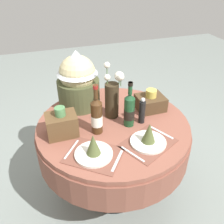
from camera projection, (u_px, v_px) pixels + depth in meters
ground at (113, 188)px, 2.23m from camera, size 8.00×8.00×0.00m
dining_table at (113, 139)px, 1.92m from camera, size 1.16×1.16×0.73m
place_setting_left at (94, 150)px, 1.52m from camera, size 0.43×0.41×0.16m
place_setting_right at (148, 138)px, 1.61m from camera, size 0.42×0.38×0.16m
flower_vase at (112, 96)px, 1.82m from camera, size 0.14×0.14×0.43m
wine_bottle_left at (97, 116)px, 1.67m from camera, size 0.08×0.08×0.37m
wine_bottle_centre at (129, 110)px, 1.75m from camera, size 0.08×0.08×0.35m
pepper_mill at (142, 111)px, 1.79m from camera, size 0.05×0.05×0.21m
gift_tub_back_left at (78, 78)px, 1.92m from camera, size 0.34×0.34×0.47m
woven_basket_side_left at (62, 124)px, 1.68m from camera, size 0.21×0.16×0.22m
woven_basket_side_right at (150, 102)px, 1.97m from camera, size 0.22×0.19×0.17m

